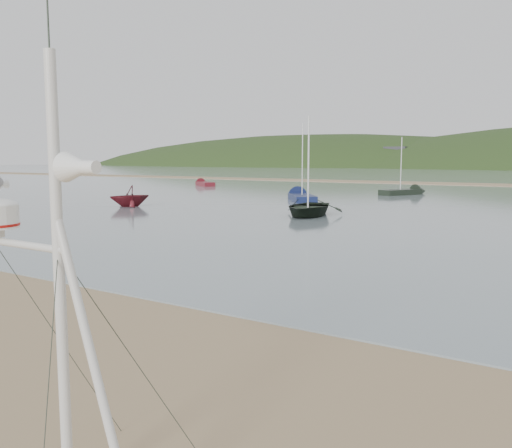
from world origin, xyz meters
The scene contains 7 objects.
ground centered at (0.00, 0.00, 0.00)m, with size 560.00×560.00×0.00m, color #8A7050.
mast_rig centered at (2.03, -2.01, 1.28)m, with size 2.35×2.51×5.30m.
boat_dark centered at (-8.34, 22.96, 2.45)m, with size 3.44×1.00×4.81m, color black.
boat_red centered at (-21.81, 21.72, 1.46)m, with size 2.45×1.50×2.84m, color maroon.
dinghy_red_far centered at (-36.84, 48.42, 0.29)m, with size 5.26×4.21×1.33m.
sailboat_blue_near centered at (-15.15, 34.24, 0.30)m, with size 5.34×6.30×6.65m.
sailboat_dark_mid centered at (-9.42, 45.69, 0.30)m, with size 3.56×5.87×5.79m.
Camera 1 is at (6.45, -5.16, 3.36)m, focal length 38.00 mm.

